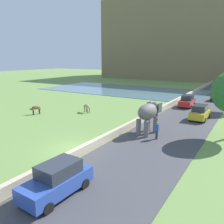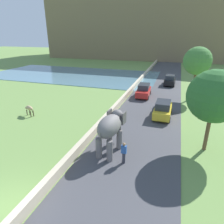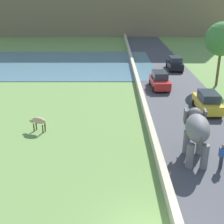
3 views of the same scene
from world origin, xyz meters
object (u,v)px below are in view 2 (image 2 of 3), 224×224
person_beside_elephant (124,153)px  car_yellow (163,109)px  elephant (111,127)px  car_black (170,80)px  cow_tan (29,108)px  car_red (144,91)px

person_beside_elephant → car_yellow: 9.34m
elephant → car_black: bearing=82.2°
elephant → cow_tan: (-10.57, 4.01, -1.20)m
car_black → cow_tan: (-13.69, -18.79, -0.06)m
car_yellow → cow_tan: car_yellow is taller
car_red → car_black: (3.15, 8.07, 0.00)m
elephant → car_black: (3.12, 22.80, -1.14)m
person_beside_elephant → car_yellow: bearing=78.7°
cow_tan → car_yellow: bearing=16.4°
car_yellow → car_black: 14.77m
car_black → car_yellow: bearing=-90.0°
elephant → car_red: 14.77m
person_beside_elephant → car_red: size_ratio=0.40×
person_beside_elephant → car_red: (-1.33, 15.86, 0.03)m
elephant → car_red: size_ratio=0.87×
car_yellow → car_black: (-0.00, 14.77, 0.00)m
person_beside_elephant → car_red: bearing=94.8°
car_red → person_beside_elephant: bearing=-85.2°
car_yellow → car_black: same height
elephant → car_yellow: (3.12, 8.03, -1.14)m
elephant → car_red: (-0.03, 14.73, -1.14)m
person_beside_elephant → car_black: bearing=85.6°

